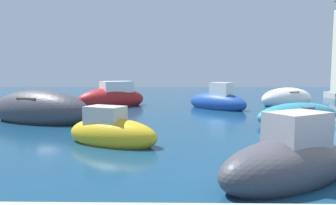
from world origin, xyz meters
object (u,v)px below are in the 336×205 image
object	(u,v)px
moored_boat_5	(288,163)
moored_boat_9	(112,98)
moored_boat_1	(298,116)
moored_boat_2	(111,133)
moored_boat_3	(217,102)
moored_boat_6	(287,99)
moored_boat_0	(40,110)

from	to	relation	value
moored_boat_5	moored_boat_9	distance (m)	15.43
moored_boat_5	moored_boat_9	size ratio (longest dim) A/B	0.76
moored_boat_1	moored_boat_2	world-z (taller)	moored_boat_2
moored_boat_3	moored_boat_5	bearing A→B (deg)	135.03
moored_boat_9	moored_boat_1	bearing A→B (deg)	112.79
moored_boat_1	moored_boat_6	size ratio (longest dim) A/B	0.98
moored_boat_2	moored_boat_3	bearing A→B (deg)	87.57
moored_boat_3	moored_boat_0	bearing A→B (deg)	77.13
moored_boat_1	moored_boat_3	size ratio (longest dim) A/B	1.07
moored_boat_0	moored_boat_3	xyz separation A→B (m)	(8.59, 5.09, -0.08)
moored_boat_1	moored_boat_5	size ratio (longest dim) A/B	1.19
moored_boat_1	moored_boat_6	xyz separation A→B (m)	(2.14, 7.48, 0.10)
moored_boat_2	moored_boat_5	xyz separation A→B (m)	(4.21, -3.37, 0.05)
moored_boat_0	moored_boat_6	size ratio (longest dim) A/B	1.27
moored_boat_9	moored_boat_3	bearing A→B (deg)	137.42
moored_boat_1	moored_boat_3	bearing A→B (deg)	-82.73
moored_boat_0	moored_boat_1	bearing A→B (deg)	19.93
moored_boat_3	moored_boat_6	size ratio (longest dim) A/B	0.91
moored_boat_3	moored_boat_6	world-z (taller)	moored_boat_3
moored_boat_2	moored_boat_9	size ratio (longest dim) A/B	0.70
moored_boat_0	moored_boat_1	xyz separation A→B (m)	(11.34, -0.29, -0.18)
moored_boat_5	moored_boat_6	bearing A→B (deg)	-140.42
moored_boat_0	moored_boat_5	xyz separation A→B (m)	(8.26, -7.77, -0.09)
moored_boat_6	moored_boat_9	distance (m)	11.50
moored_boat_0	moored_boat_1	distance (m)	11.35
moored_boat_1	moored_boat_6	world-z (taller)	moored_boat_6
moored_boat_6	moored_boat_9	world-z (taller)	moored_boat_9
moored_boat_0	moored_boat_2	bearing A→B (deg)	-25.94
moored_boat_0	moored_boat_5	size ratio (longest dim) A/B	1.55
moored_boat_2	moored_boat_1	bearing A→B (deg)	52.53
moored_boat_5	moored_boat_9	bearing A→B (deg)	-97.32
moored_boat_6	moored_boat_3	bearing A→B (deg)	-1.35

